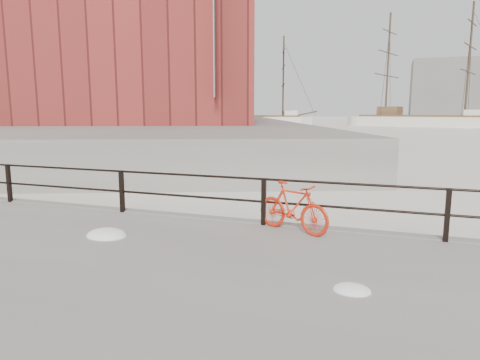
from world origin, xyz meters
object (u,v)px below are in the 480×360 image
Objects in this scene: schooner_mid at (422,126)px; schooner_left at (256,125)px; bicycle at (293,207)px; workboat_far at (153,129)px; workboat_near at (167,138)px.

schooner_mid is 1.27× the size of schooner_left.
schooner_left reaches higher than bicycle.
bicycle is 75.68m from schooner_left.
schooner_left is at bearing 66.79° from workboat_far.
workboat_near is at bearing -59.25° from workboat_far.
workboat_far reaches higher than bicycle.
schooner_mid is at bearing 33.61° from workboat_near.
schooner_mid reaches higher than bicycle.
schooner_left is (-23.27, 72.00, -0.85)m from bicycle.
workboat_near is at bearing -103.72° from schooner_mid.
bicycle is 0.15× the size of workboat_near.
workboat_far is at bearing -127.57° from schooner_mid.
bicycle is 36.92m from workboat_near.
bicycle is 0.14× the size of workboat_far.
schooner_mid is at bearing 108.03° from bicycle.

